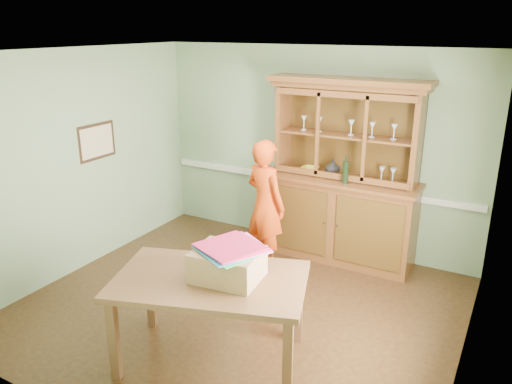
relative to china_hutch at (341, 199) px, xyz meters
The scene contains 14 objects.
floor 1.98m from the china_hutch, 106.24° to the right, with size 4.50×4.50×0.00m, color #4C3118.
ceiling 2.61m from the china_hutch, 106.24° to the right, with size 4.50×4.50×0.00m, color white.
wall_back 0.78m from the china_hutch, 152.22° to the left, with size 4.50×4.50×0.00m, color gray.
wall_left 3.30m from the china_hutch, 147.81° to the right, with size 4.00×4.00×0.00m, color gray.
wall_right 2.52m from the china_hutch, 44.82° to the right, with size 4.00×4.00×0.00m, color gray.
wall_front 3.81m from the china_hutch, 97.70° to the right, with size 4.50×4.50×0.00m, color gray.
chair_rail 0.57m from the china_hutch, 154.49° to the left, with size 4.41×0.05×0.08m, color silver.
framed_map 3.17m from the china_hutch, 152.32° to the right, with size 0.03×0.60×0.46m.
window_panel 2.75m from the china_hutch, 49.71° to the right, with size 0.03×0.96×1.36m.
china_hutch is the anchor object (origin of this frame).
dining_table 2.62m from the china_hutch, 95.83° to the right, with size 1.90×1.48×0.84m.
cardboard_box 2.54m from the china_hutch, 92.94° to the right, with size 0.57×0.46×0.27m, color tan.
kite_stack 2.54m from the china_hutch, 92.22° to the right, with size 0.65×0.65×0.04m.
person 1.01m from the china_hutch, 136.55° to the right, with size 0.60×0.40×1.65m, color #EE460F.
Camera 1 is at (2.48, -4.08, 2.95)m, focal length 35.00 mm.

